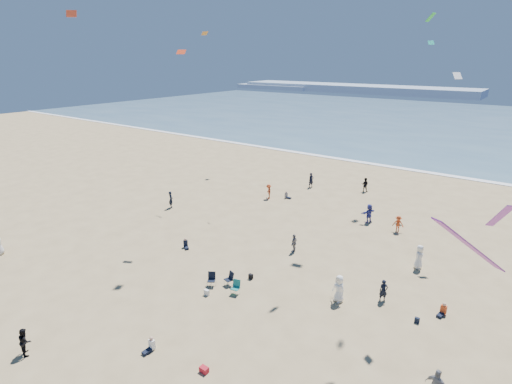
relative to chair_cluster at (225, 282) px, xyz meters
The scene contains 13 objects.
ground 5.78m from the chair_cluster, 100.21° to the right, with size 220.00×220.00×0.00m, color tan.
ocean 89.34m from the chair_cluster, 90.66° to the left, with size 220.00×100.00×0.06m, color #476B84.
surf_line 39.34m from the chair_cluster, 91.49° to the left, with size 220.00×1.20×0.08m, color white.
headland_far 175.30m from the chair_cluster, 110.37° to the left, with size 110.00×20.00×3.20m, color #7A8EA8.
headland_near 188.66m from the chair_cluster, 122.38° to the left, with size 40.00×14.00×2.00m, color #7A8EA8.
standing_flyers 7.02m from the chair_cluster, 78.89° to the left, with size 33.57×38.34×1.93m.
seated_group 1.78m from the chair_cluster, 65.98° to the left, with size 20.74×31.49×0.84m.
chair_cluster is the anchor object (origin of this frame).
white_tote 1.48m from the chair_cluster, 108.99° to the right, with size 0.35×0.20×0.40m, color silver.
black_backpack 2.21m from the chair_cluster, 71.63° to the left, with size 0.30×0.22×0.38m, color black.
cooler 7.86m from the chair_cluster, 57.51° to the right, with size 0.45×0.30×0.30m, color #B11926.
navy_bag 12.56m from the chair_cluster, 18.52° to the left, with size 0.28×0.18×0.34m, color black.
kites_aloft 18.63m from the chair_cluster, 38.26° to the left, with size 47.18×40.34×29.18m.
Camera 1 is at (17.08, -12.65, 15.32)m, focal length 28.00 mm.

